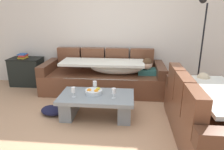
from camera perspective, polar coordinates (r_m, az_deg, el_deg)
The scene contains 13 objects.
ground_plane at distance 3.14m, azimuth -3.34°, elevation -15.39°, with size 14.00×14.00×0.00m, color tan.
back_wall at distance 4.79m, azimuth 0.25°, elevation 13.25°, with size 9.00×0.10×2.70m, color silver.
couch_along_wall at distance 4.48m, azimuth -1.83°, elevation -0.41°, with size 2.55×0.92×0.88m.
couch_near_window at distance 3.17m, azimuth 24.80°, elevation -9.85°, with size 0.92×1.88×0.88m.
coffee_table at distance 3.46m, azimuth -4.19°, elevation -7.63°, with size 1.20×0.68×0.38m.
fruit_bowl at distance 3.43m, azimuth -4.98°, elevation -4.54°, with size 0.28×0.28×0.10m.
wine_glass_near_left at distance 3.33m, azimuth -10.52°, elevation -4.11°, with size 0.07×0.07×0.17m.
wine_glass_near_right at distance 3.23m, azimuth 0.46°, elevation -4.49°, with size 0.07×0.07×0.17m.
wine_glass_far_back at distance 3.55m, azimuth -4.71°, elevation -2.47°, with size 0.07×0.07×0.17m.
side_cabinet at distance 5.25m, azimuth -22.24°, elevation 0.87°, with size 0.72×0.44×0.64m.
book_stack_on_cabinet at distance 5.18m, azimuth -23.17°, elevation 4.81°, with size 0.19×0.23×0.10m.
floor_lamp at distance 4.54m, azimuth 23.05°, elevation 8.67°, with size 0.33×0.31×1.95m.
crumpled_garment at distance 3.75m, azimuth -16.08°, elevation -9.26°, with size 0.40×0.32×0.12m, color #191933.
Camera 1 is at (0.42, -2.61, 1.70)m, focal length 33.45 mm.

